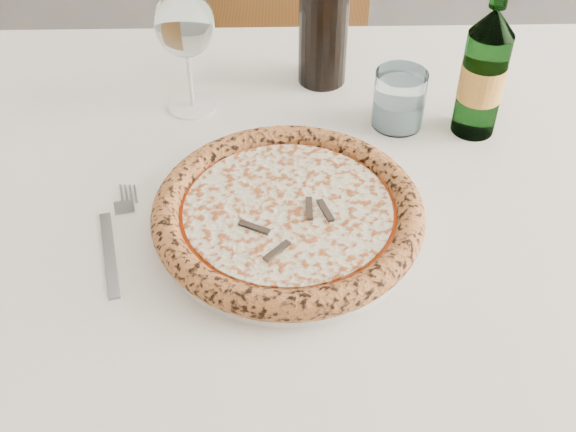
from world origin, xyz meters
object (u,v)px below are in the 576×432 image
Objects in this scene: tumbler at (399,102)px; wine_bottle at (324,3)px; chair_far at (293,45)px; pizza at (288,212)px; dining_table at (291,224)px; wine_glass at (185,26)px; beer_bottle at (484,72)px; plate at (288,223)px.

wine_bottle is at bearing 134.24° from tumbler.
tumbler is (0.18, -0.62, 0.26)m from chair_far.
dining_table is at bearing 90.00° from pizza.
wine_bottle is (-0.11, 0.12, 0.10)m from tumbler.
wine_glass is 0.33m from tumbler.
plate is at bearing -139.71° from beer_bottle.
dining_table is at bearing -45.79° from wine_glass.
beer_bottle is (0.42, -0.04, -0.04)m from wine_glass.
tumbler is at bearing -45.76° from wine_bottle.
pizza is 0.35m from beer_bottle.
wine_bottle reaches higher than tumbler.
tumbler is at bearing 41.34° from dining_table.
pizza is at bearing -58.93° from wine_glass.
tumbler reaches higher than plate.
chair_far is 0.62m from wine_bottle.
chair_far is 2.74× the size of pizza.
beer_bottle reaches higher than wine_glass.
dining_table is 0.24m from tumbler.
dining_table is at bearing -154.92° from beer_bottle.
wine_glass is at bearing -102.70° from chair_far.
plate is 3.79× the size of tumbler.
plate is 0.36m from beer_bottle.
beer_bottle is at bearing -5.65° from tumbler.
pizza is 0.33m from wine_glass.
wine_glass is 0.22m from wine_bottle.
plate is at bearing -90.00° from dining_table.
beer_bottle is at bearing 40.29° from plate.
pizza is (0.03, -0.85, 0.25)m from chair_far.
plate is (0.03, -0.85, 0.23)m from chair_far.
wine_glass is at bearing 121.07° from plate.
beer_bottle is at bearing -29.61° from wine_bottle.
wine_bottle is (0.04, 0.35, 0.11)m from pizza.
tumbler is at bearing -5.23° from wine_glass.
tumbler is 0.13m from beer_bottle.
beer_bottle reaches higher than plate.
wine_glass is (-0.16, 0.16, 0.23)m from dining_table.
beer_bottle reaches higher than chair_far.
chair_far reaches higher than plate.
dining_table is 0.34m from wine_bottle.
dining_table is at bearing -98.85° from wine_bottle.
pizza is at bearing 160.64° from plate.
tumbler is at bearing 174.35° from beer_bottle.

